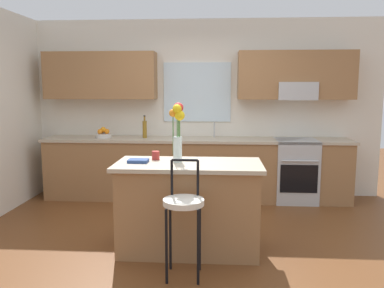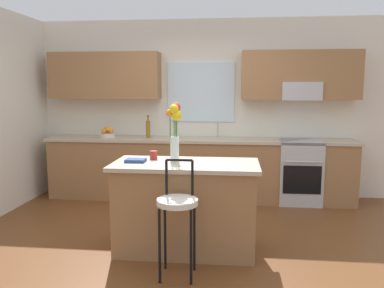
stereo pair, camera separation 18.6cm
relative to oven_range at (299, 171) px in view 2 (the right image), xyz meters
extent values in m
plane|color=brown|center=(-1.47, -1.68, -0.46)|extent=(14.00, 14.00, 0.00)
cube|color=silver|center=(-1.47, 0.38, 0.89)|extent=(5.60, 0.12, 2.70)
cube|color=#996B42|center=(-2.93, 0.15, 1.39)|extent=(1.68, 0.34, 0.70)
cube|color=#996B42|center=(-0.01, 0.15, 1.39)|extent=(1.68, 0.34, 0.70)
cube|color=silver|center=(-1.47, 0.31, 1.14)|extent=(1.03, 0.03, 0.90)
cube|color=#B7BABC|center=(0.00, 0.12, 1.16)|extent=(0.56, 0.36, 0.26)
cube|color=#996B42|center=(-1.47, 0.02, -0.02)|extent=(4.50, 0.60, 0.88)
cube|color=#BCAD93|center=(-1.47, 0.02, 0.44)|extent=(4.56, 0.64, 0.04)
cube|color=#B7BABC|center=(-1.20, 0.02, 0.39)|extent=(0.54, 0.38, 0.11)
cylinder|color=#B7BABC|center=(-1.20, 0.18, 0.57)|extent=(0.02, 0.02, 0.22)
cylinder|color=#B7BABC|center=(-1.20, 0.12, 0.68)|extent=(0.02, 0.12, 0.02)
cube|color=#B7BABC|center=(0.00, 0.00, 0.00)|extent=(0.60, 0.60, 0.92)
cube|color=black|center=(0.00, -0.29, -0.06)|extent=(0.52, 0.02, 0.40)
cylinder|color=#B7BABC|center=(0.00, -0.33, 0.20)|extent=(0.50, 0.02, 0.02)
cube|color=#996B42|center=(-1.43, -1.90, -0.02)|extent=(1.39, 0.64, 0.88)
cube|color=#BCAD93|center=(-1.43, -1.90, 0.44)|extent=(1.47, 0.72, 0.04)
cylinder|color=black|center=(-1.57, -2.61, -0.13)|extent=(0.02, 0.02, 0.66)
cylinder|color=black|center=(-1.30, -2.61, -0.13)|extent=(0.02, 0.02, 0.66)
cylinder|color=black|center=(-1.57, -2.34, -0.13)|extent=(0.02, 0.02, 0.66)
cylinder|color=black|center=(-1.30, -2.34, -0.13)|extent=(0.02, 0.02, 0.66)
cylinder|color=silver|center=(-1.43, -2.48, 0.23)|extent=(0.36, 0.36, 0.05)
cylinder|color=black|center=(-1.55, -2.34, 0.41)|extent=(0.02, 0.02, 0.32)
cylinder|color=black|center=(-1.32, -2.34, 0.41)|extent=(0.02, 0.02, 0.32)
cylinder|color=black|center=(-1.43, -2.34, 0.57)|extent=(0.23, 0.02, 0.02)
cylinder|color=silver|center=(-1.55, -1.87, 0.59)|extent=(0.09, 0.09, 0.26)
cylinder|color=#3D722D|center=(-1.52, -1.88, 0.74)|extent=(0.01, 0.01, 0.40)
sphere|color=yellow|center=(-1.52, -1.88, 0.94)|extent=(0.10, 0.10, 0.10)
cylinder|color=#3D722D|center=(-1.54, -1.83, 0.77)|extent=(0.01, 0.01, 0.47)
sphere|color=red|center=(-1.54, -1.83, 1.01)|extent=(0.10, 0.10, 0.10)
cylinder|color=#3D722D|center=(-1.59, -1.87, 0.75)|extent=(0.01, 0.01, 0.42)
sphere|color=orange|center=(-1.59, -1.87, 0.96)|extent=(0.08, 0.08, 0.08)
cylinder|color=#3D722D|center=(-1.55, -1.90, 0.77)|extent=(0.01, 0.01, 0.46)
sphere|color=yellow|center=(-1.55, -1.90, 1.00)|extent=(0.09, 0.09, 0.09)
cylinder|color=#A52D28|center=(-1.79, -1.75, 0.51)|extent=(0.08, 0.08, 0.09)
cube|color=navy|center=(-1.94, -1.91, 0.48)|extent=(0.20, 0.15, 0.03)
cylinder|color=silver|center=(-2.87, 0.02, 0.49)|extent=(0.24, 0.24, 0.06)
sphere|color=orange|center=(-2.82, 0.02, 0.56)|extent=(0.08, 0.08, 0.08)
sphere|color=orange|center=(-2.86, 0.08, 0.56)|extent=(0.07, 0.07, 0.07)
sphere|color=orange|center=(-2.92, 0.06, 0.56)|extent=(0.08, 0.08, 0.08)
sphere|color=orange|center=(-2.92, -0.01, 0.56)|extent=(0.07, 0.07, 0.07)
sphere|color=orange|center=(-2.87, 0.02, 0.59)|extent=(0.08, 0.08, 0.08)
cylinder|color=olive|center=(-2.24, 0.02, 0.59)|extent=(0.06, 0.06, 0.26)
cylinder|color=olive|center=(-2.24, 0.02, 0.75)|extent=(0.03, 0.03, 0.07)
cylinder|color=black|center=(-2.24, 0.02, 0.79)|extent=(0.03, 0.03, 0.02)
camera|label=1|loc=(-1.14, -5.75, 1.21)|focal=36.60mm
camera|label=2|loc=(-0.95, -5.73, 1.21)|focal=36.60mm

